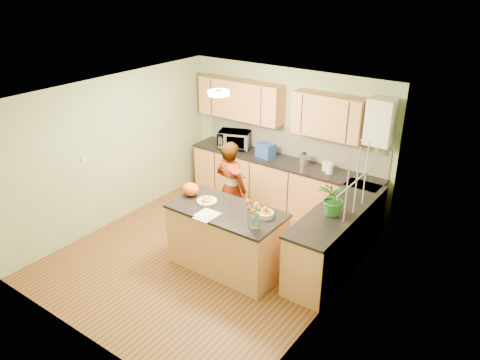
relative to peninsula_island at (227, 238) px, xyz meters
The scene contains 28 objects.
floor 0.64m from the peninsula_island, 166.34° to the left, with size 4.50×4.50×0.00m, color #562E18.
ceiling 2.07m from the peninsula_island, 166.34° to the left, with size 4.00×4.50×0.02m, color silver.
wall_back 2.51m from the peninsula_island, 99.96° to the left, with size 4.00×0.02×2.50m, color #8DA072.
wall_front 2.32m from the peninsula_island, 100.87° to the right, with size 4.00×0.02×2.50m, color #8DA072.
wall_left 2.54m from the peninsula_island, behind, with size 0.02×4.50×2.50m, color #8DA072.
wall_right 1.77m from the peninsula_island, ahead, with size 0.02×4.50×2.50m, color #8DA072.
back_counter 2.07m from the peninsula_island, 98.68° to the left, with size 3.64×0.62×0.94m.
right_counter 1.60m from the peninsula_island, 36.45° to the left, with size 0.62×2.24×0.94m.
splashback 2.47m from the peninsula_island, 97.63° to the left, with size 3.60×0.02×0.52m, color #EEE9CF.
upper_cabinets 2.64m from the peninsula_island, 105.11° to the left, with size 3.20×0.34×0.70m.
boiler 2.91m from the peninsula_island, 59.56° to the left, with size 0.40×0.30×0.86m.
window_right 2.04m from the peninsula_island, 23.91° to the left, with size 0.01×1.30×1.05m.
light_switch 2.58m from the peninsula_island, 168.23° to the right, with size 0.02×0.09×0.09m, color white.
ceiling_lamp 2.07m from the peninsula_island, 135.88° to the left, with size 0.30×0.30×0.07m.
peninsula_island is the anchor object (origin of this frame).
fruit_dish 0.62m from the peninsula_island, behind, with size 0.29×0.29×0.10m.
orange_bowl 0.78m from the peninsula_island, 15.26° to the left, with size 0.23×0.23×0.14m.
flower_vase 0.98m from the peninsula_island, 16.70° to the right, with size 0.23×0.23×0.43m.
orange_bag 0.90m from the peninsula_island, behind, with size 0.26×0.22×0.19m, color #FF5315.
papers 0.57m from the peninsula_island, 108.43° to the right, with size 0.24×0.33×0.01m, color silver.
violinist 1.06m from the peninsula_island, 122.90° to the left, with size 0.58×0.38×1.59m, color #DBAB86.
violin 1.07m from the peninsula_island, 119.02° to the left, with size 0.64×0.26×0.13m, color #4E0804, non-canonical shape.
microwave 2.56m from the peninsula_island, 123.57° to the left, with size 0.58×0.40×0.32m, color white.
blue_box 2.20m from the peninsula_island, 107.90° to the left, with size 0.31×0.23×0.25m, color #213F97.
kettle 2.16m from the peninsula_island, 87.50° to the left, with size 0.15×0.15×0.28m.
jar_cream 2.22m from the peninsula_island, 76.66° to the left, with size 0.11×0.11×0.17m, color beige.
jar_white 2.17m from the peninsula_island, 73.07° to the left, with size 0.12×0.12×0.18m, color white.
potted_plant 1.65m from the peninsula_island, 30.10° to the left, with size 0.44×0.38×0.49m, color #296A23.
Camera 1 is at (3.95, -4.69, 4.04)m, focal length 35.00 mm.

